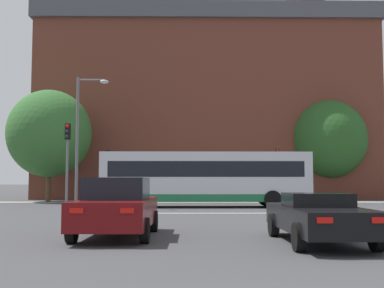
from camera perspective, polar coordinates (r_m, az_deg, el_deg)
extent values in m
cube|color=silver|center=(23.24, 0.89, -8.20)|extent=(9.72, 0.30, 0.01)
cube|color=gray|center=(35.27, 0.31, -6.90)|extent=(70.80, 2.50, 0.01)
cube|color=brown|center=(46.98, 1.55, 3.04)|extent=(29.37, 14.23, 15.25)
cube|color=#4C4F56|center=(48.76, 1.53, 12.80)|extent=(29.96, 14.80, 1.43)
cube|color=brown|center=(47.31, -14.42, 15.75)|extent=(0.90, 0.90, 2.12)
cube|color=brown|center=(50.46, -9.10, 14.37)|extent=(0.90, 0.90, 2.12)
cube|color=brown|center=(49.16, -3.96, 14.84)|extent=(0.90, 0.90, 2.12)
cube|color=brown|center=(46.01, 1.42, 16.21)|extent=(0.90, 0.90, 2.12)
cube|color=brown|center=(48.34, 6.96, 15.20)|extent=(0.90, 0.90, 2.12)
cube|color=brown|center=(47.32, 12.90, 15.72)|extent=(0.90, 0.90, 2.12)
cube|color=brown|center=(52.91, 15.49, 13.58)|extent=(0.90, 0.90, 2.12)
cylinder|color=#5B2D22|center=(50.99, 13.28, 15.29)|extent=(3.81, 3.81, 3.89)
cube|color=#600C0F|center=(13.61, -8.86, -7.99)|extent=(1.95, 4.51, 0.72)
cube|color=black|center=(13.54, -8.85, -5.22)|extent=(1.65, 2.04, 0.60)
cylinder|color=black|center=(15.16, -11.47, -8.95)|extent=(0.23, 0.64, 0.64)
cylinder|color=black|center=(14.91, -4.55, -9.10)|extent=(0.23, 0.64, 0.64)
cylinder|color=black|center=(12.46, -14.06, -9.91)|extent=(0.23, 0.64, 0.64)
cylinder|color=black|center=(12.15, -5.63, -10.16)|extent=(0.23, 0.64, 0.64)
cube|color=red|center=(11.50, -13.52, -7.69)|extent=(0.32, 0.06, 0.12)
cube|color=red|center=(11.28, -7.69, -7.84)|extent=(0.32, 0.06, 0.12)
cube|color=black|center=(12.55, 14.79, -8.52)|extent=(1.82, 4.77, 0.59)
cube|color=black|center=(12.64, 14.60, -6.40)|extent=(1.55, 1.44, 0.33)
cylinder|color=black|center=(13.81, 9.63, -9.43)|extent=(0.22, 0.64, 0.64)
cylinder|color=black|center=(14.23, 16.54, -9.16)|extent=(0.22, 0.64, 0.64)
cylinder|color=black|center=(10.94, 12.56, -10.73)|extent=(0.22, 0.64, 0.64)
cylinder|color=black|center=(11.46, 21.07, -10.25)|extent=(0.22, 0.64, 0.64)
cube|color=red|center=(10.08, 15.47, -8.71)|extent=(0.32, 0.05, 0.12)
cube|color=red|center=(10.45, 21.37, -8.41)|extent=(0.32, 0.05, 0.12)
cube|color=silver|center=(28.73, 1.59, -3.91)|extent=(12.24, 2.53, 2.88)
cube|color=#1E7042|center=(28.74, 1.60, -6.34)|extent=(12.26, 2.55, 0.44)
cube|color=black|center=(28.73, 1.59, -3.04)|extent=(11.26, 2.56, 0.90)
cylinder|color=black|center=(30.35, 8.72, -6.32)|extent=(1.00, 0.28, 1.00)
cylinder|color=black|center=(27.95, 9.55, -6.48)|extent=(1.00, 0.28, 1.00)
cylinder|color=black|center=(30.05, -5.79, -6.37)|extent=(1.00, 0.28, 1.00)
cylinder|color=black|center=(27.63, -6.23, -6.54)|extent=(1.00, 0.28, 1.00)
cylinder|color=slate|center=(34.78, -9.98, -4.44)|extent=(0.12, 0.12, 2.96)
cube|color=black|center=(34.83, -9.94, -1.34)|extent=(0.26, 0.20, 0.80)
sphere|color=black|center=(34.71, -9.97, -0.91)|extent=(0.17, 0.17, 0.17)
sphere|color=orange|center=(34.70, -9.98, -1.33)|extent=(0.17, 0.17, 0.17)
sphere|color=black|center=(34.69, -9.98, -1.75)|extent=(0.17, 0.17, 0.17)
cylinder|color=slate|center=(24.29, -14.60, -3.69)|extent=(0.12, 0.12, 3.56)
cube|color=black|center=(24.41, -14.51, 1.43)|extent=(0.26, 0.20, 0.80)
sphere|color=red|center=(24.31, -14.57, 2.06)|extent=(0.17, 0.17, 0.17)
sphere|color=black|center=(24.28, -14.58, 1.46)|extent=(0.17, 0.17, 0.17)
sphere|color=black|center=(24.26, -14.59, 0.86)|extent=(0.17, 0.17, 0.17)
cylinder|color=slate|center=(34.98, 10.11, -4.36)|extent=(0.12, 0.12, 3.05)
cube|color=black|center=(35.03, 10.07, -1.21)|extent=(0.26, 0.20, 0.80)
sphere|color=red|center=(34.92, 10.11, -0.77)|extent=(0.17, 0.17, 0.17)
sphere|color=black|center=(34.90, 10.11, -1.19)|extent=(0.17, 0.17, 0.17)
sphere|color=black|center=(34.89, 10.12, -1.61)|extent=(0.17, 0.17, 0.17)
cylinder|color=slate|center=(27.80, -13.47, 0.20)|extent=(0.16, 0.16, 7.42)
cylinder|color=slate|center=(28.15, -11.86, 7.44)|extent=(1.48, 0.10, 0.10)
ellipsoid|color=#B2B2B7|center=(28.00, -10.37, 7.28)|extent=(0.50, 0.36, 0.22)
cylinder|color=black|center=(36.33, 6.33, -6.14)|extent=(0.13, 0.13, 0.85)
cylinder|color=black|center=(36.29, 6.07, -6.14)|extent=(0.13, 0.13, 0.85)
cube|color=#232328|center=(36.30, 6.19, -4.94)|extent=(0.42, 0.26, 0.67)
sphere|color=tan|center=(36.29, 6.18, -4.21)|extent=(0.25, 0.25, 0.25)
cylinder|color=#4C3823|center=(41.85, 15.97, -4.74)|extent=(0.36, 0.36, 2.34)
ellipsoid|color=#285623|center=(42.00, 15.86, 0.53)|extent=(6.31, 6.31, 6.63)
cylinder|color=#4C3823|center=(37.37, -16.67, -4.71)|extent=(0.36, 0.36, 2.44)
ellipsoid|color=#33662D|center=(37.54, -16.54, 1.21)|extent=(6.23, 6.23, 6.54)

